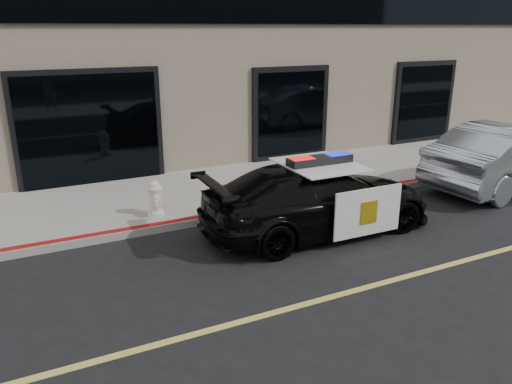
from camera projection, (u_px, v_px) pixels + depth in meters
name	position (u px, v px, depth m)	size (l,w,h in m)	color
ground	(257.00, 318.00, 6.82)	(120.00, 120.00, 0.00)	black
sidewalk_n	(154.00, 199.00, 11.26)	(60.00, 3.50, 0.15)	gray
police_car	(318.00, 198.00, 9.51)	(2.15, 4.63, 1.50)	black
silver_sedan	(512.00, 156.00, 12.09)	(4.95, 2.13, 1.58)	#9098A5
fire_hydrant	(155.00, 199.00, 10.01)	(0.34, 0.47, 0.74)	white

